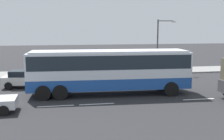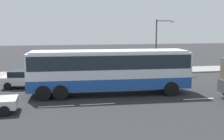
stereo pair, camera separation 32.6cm
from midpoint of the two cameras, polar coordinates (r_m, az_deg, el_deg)
name	(u,v)px [view 2 (the right image)]	position (r m, az deg, el deg)	size (l,w,h in m)	color
ground_plane	(132,91)	(22.52, 3.71, -4.43)	(120.00, 120.00, 0.00)	#28282B
sidewalk_curb	(111,72)	(31.59, -0.57, -0.42)	(80.00, 4.00, 0.15)	gray
lane_centreline	(113,103)	(19.05, -0.20, -6.87)	(33.28, 0.16, 0.01)	white
coach_bus	(110,67)	(21.14, -0.95, 0.56)	(12.30, 3.17, 3.41)	#1E4C9E
car_white_minivan	(28,78)	(24.85, -17.31, -1.68)	(4.62, 2.25, 1.49)	white
pedestrian_near_curb	(111,64)	(31.42, -0.48, 1.31)	(0.32, 0.32, 1.56)	black
street_lamp	(158,41)	(31.21, 9.26, 5.88)	(2.11, 0.24, 5.83)	#47474C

